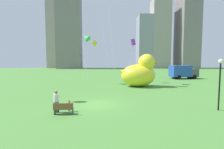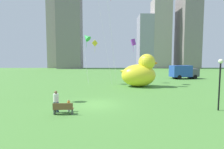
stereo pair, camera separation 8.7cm
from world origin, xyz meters
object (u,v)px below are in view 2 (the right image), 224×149
at_px(park_bench, 63,108).
at_px(giant_inflatable_duck, 140,73).
at_px(lamppost, 220,75).
at_px(kite_yellow, 94,44).
at_px(kite_green, 86,37).
at_px(kite_purple, 133,42).
at_px(person_child, 69,105).
at_px(box_truck, 183,72).
at_px(person_adult, 56,100).

bearing_deg(park_bench, giant_inflatable_duck, 59.01).
height_order(giant_inflatable_duck, lamppost, giant_inflatable_duck).
distance_m(kite_yellow, kite_green, 3.55).
bearing_deg(kite_purple, park_bench, -113.00).
distance_m(giant_inflatable_duck, kite_purple, 7.03).
height_order(lamppost, kite_green, kite_green).
distance_m(person_child, giant_inflatable_duck, 15.47).
height_order(giant_inflatable_duck, kite_purple, kite_purple).
height_order(park_bench, lamppost, lamppost).
bearing_deg(box_truck, kite_purple, -153.39).
distance_m(person_adult, giant_inflatable_duck, 16.10).
xyz_separation_m(park_bench, kite_yellow, (0.83, 20.84, 6.52)).
bearing_deg(person_adult, kite_green, 88.62).
bearing_deg(person_adult, box_truck, 49.71).
xyz_separation_m(box_truck, kite_green, (-19.94, -6.97, 6.51)).
xyz_separation_m(kite_yellow, kite_green, (-1.11, -3.23, 0.96)).
bearing_deg(giant_inflatable_duck, kite_green, 156.47).
relative_size(lamppost, kite_yellow, 0.54).
bearing_deg(lamppost, person_adult, -178.95).
xyz_separation_m(lamppost, box_truck, (7.11, 23.76, -1.51)).
distance_m(person_child, kite_purple, 20.64).
distance_m(lamppost, kite_yellow, 23.55).
xyz_separation_m(park_bench, kite_green, (-0.29, 17.61, 7.48)).
distance_m(kite_green, kite_purple, 8.34).
height_order(person_child, giant_inflatable_duck, giant_inflatable_duck).
height_order(box_truck, kite_yellow, kite_yellow).
distance_m(park_bench, person_child, 0.80).
height_order(box_truck, kite_green, kite_green).
distance_m(giant_inflatable_duck, kite_green, 11.05).
xyz_separation_m(lamppost, kite_yellow, (-11.72, 20.02, 4.04)).
xyz_separation_m(person_adult, kite_green, (0.41, 17.03, 7.00)).
relative_size(box_truck, kite_green, 0.71).
bearing_deg(lamppost, person_child, -179.71).
relative_size(park_bench, kite_yellow, 0.19).
relative_size(person_child, giant_inflatable_duck, 0.16).
bearing_deg(park_bench, box_truck, 51.35).
bearing_deg(kite_yellow, kite_green, -108.99).
relative_size(park_bench, giant_inflatable_duck, 0.25).
bearing_deg(box_truck, kite_green, -160.73).
height_order(park_bench, person_child, person_child).
height_order(park_bench, kite_green, kite_green).
bearing_deg(person_child, box_truck, 50.85).
bearing_deg(person_adult, kite_yellow, 85.70).
distance_m(park_bench, kite_green, 19.14).
bearing_deg(person_child, park_bench, -108.80).
xyz_separation_m(park_bench, giant_inflatable_duck, (8.33, 13.86, 1.66)).
bearing_deg(kite_green, park_bench, -89.07).
xyz_separation_m(person_child, kite_purple, (7.68, 17.96, 6.66)).
height_order(lamppost, kite_yellow, kite_yellow).
relative_size(person_adult, lamppost, 0.41).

